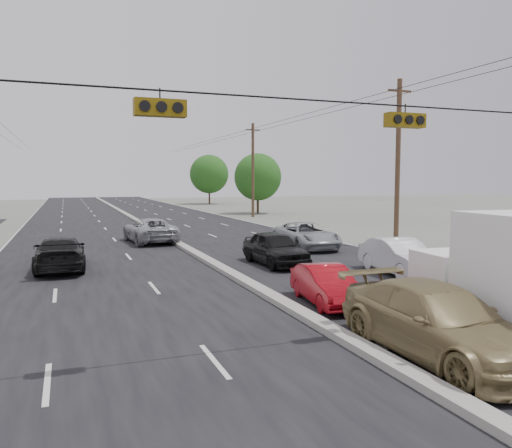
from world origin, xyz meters
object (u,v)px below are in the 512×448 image
at_px(tree_right_mid, 258,177).
at_px(queue_car_b, 400,257).
at_px(tan_sedan, 437,322).
at_px(queue_car_a, 275,249).
at_px(utility_pole_right_b, 398,161).
at_px(oncoming_near, 60,253).
at_px(queue_car_c, 306,236).
at_px(utility_pole_right_c, 253,169).
at_px(tree_right_far, 209,174).
at_px(oncoming_far, 150,231).
at_px(red_sedan, 326,285).

xyz_separation_m(tree_right_mid, queue_car_b, (-8.30, -38.08, -3.58)).
height_order(tan_sedan, queue_car_a, tan_sedan).
height_order(utility_pole_right_b, oncoming_near, utility_pole_right_b).
bearing_deg(queue_car_c, utility_pole_right_c, 79.10).
relative_size(utility_pole_right_c, queue_car_c, 1.84).
xyz_separation_m(utility_pole_right_c, queue_car_b, (-5.80, -33.08, -4.35)).
bearing_deg(queue_car_c, tree_right_far, 82.79).
height_order(tree_right_far, oncoming_far, tree_right_far).
bearing_deg(utility_pole_right_c, utility_pole_right_b, -90.00).
relative_size(utility_pole_right_b, tree_right_far, 1.23).
height_order(utility_pole_right_c, tree_right_mid, utility_pole_right_c).
distance_m(red_sedan, oncoming_far, 18.26).
height_order(utility_pole_right_c, queue_car_c, utility_pole_right_c).
distance_m(utility_pole_right_c, red_sedan, 38.28).
relative_size(tree_right_far, tan_sedan, 1.48).
distance_m(tree_right_mid, queue_car_b, 39.14).
bearing_deg(queue_car_b, queue_car_a, 139.57).
xyz_separation_m(queue_car_b, queue_car_c, (0.00, 8.74, -0.00)).
relative_size(red_sedan, queue_car_b, 0.81).
height_order(red_sedan, queue_car_a, queue_car_a).
distance_m(utility_pole_right_b, tree_right_mid, 30.11).
xyz_separation_m(utility_pole_right_b, tan_sedan, (-11.10, -16.48, -4.31)).
height_order(tan_sedan, oncoming_near, tan_sedan).
distance_m(utility_pole_right_b, tree_right_far, 55.11).
bearing_deg(utility_pole_right_c, queue_car_b, -99.94).
relative_size(queue_car_b, oncoming_far, 0.83).
relative_size(queue_car_b, oncoming_near, 0.89).
height_order(utility_pole_right_b, tree_right_mid, utility_pole_right_b).
distance_m(utility_pole_right_b, oncoming_far, 16.02).
relative_size(tree_right_far, red_sedan, 2.18).
relative_size(utility_pole_right_c, tan_sedan, 1.82).
xyz_separation_m(utility_pole_right_c, tree_right_mid, (2.50, 5.00, -0.77)).
relative_size(tree_right_far, queue_car_b, 1.77).
bearing_deg(utility_pole_right_b, tree_right_mid, 85.24).
xyz_separation_m(tree_right_mid, red_sedan, (-13.60, -41.36, -3.72)).
bearing_deg(oncoming_far, red_sedan, 93.88).
bearing_deg(red_sedan, tree_right_mid, 79.10).
bearing_deg(queue_car_c, utility_pole_right_b, -3.93).
relative_size(utility_pole_right_b, queue_car_a, 2.17).
height_order(utility_pole_right_c, oncoming_far, utility_pole_right_c).
height_order(utility_pole_right_c, queue_car_b, utility_pole_right_c).
xyz_separation_m(utility_pole_right_c, queue_car_a, (-9.74, -28.95, -4.32)).
bearing_deg(oncoming_near, queue_car_a, 167.49).
bearing_deg(tan_sedan, tree_right_mid, 72.67).
relative_size(queue_car_a, queue_car_b, 1.00).
relative_size(tree_right_mid, oncoming_near, 1.38).
bearing_deg(queue_car_a, utility_pole_right_b, 20.49).
bearing_deg(utility_pole_right_b, red_sedan, -134.34).
bearing_deg(queue_car_a, queue_car_b, -47.92).
bearing_deg(oncoming_near, queue_car_c, -169.16).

